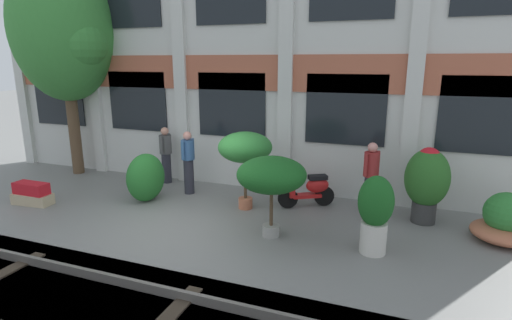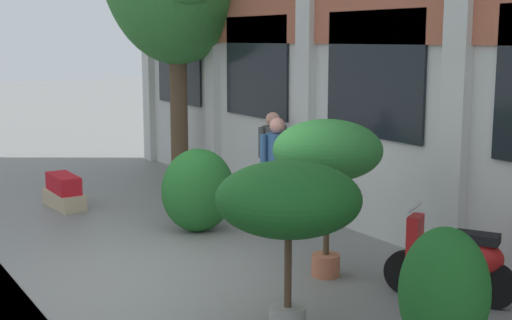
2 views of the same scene
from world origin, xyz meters
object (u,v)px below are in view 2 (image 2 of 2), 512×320
potted_plant_terracotta_small (328,153)px  topiary_hedge (198,190)px  scooter_near_curb (456,262)px  potted_plant_tall_urn (289,202)px  resident_near_plants (273,159)px  potted_plant_square_trough (64,192)px  resident_by_doorway (277,172)px  potted_plant_glazed_jar (443,317)px

potted_plant_terracotta_small → topiary_hedge: size_ratio=1.53×
scooter_near_curb → potted_plant_tall_urn: bearing=49.7°
potted_plant_terracotta_small → resident_near_plants: bearing=158.6°
potted_plant_square_trough → scooter_near_curb: size_ratio=0.82×
potted_plant_terracotta_small → resident_near_plants: size_ratio=1.14×
potted_plant_terracotta_small → resident_by_doorway: potted_plant_terracotta_small is taller
resident_by_doorway → potted_plant_terracotta_small: bearing=-11.3°
potted_plant_tall_urn → scooter_near_curb: 2.08m
potted_plant_glazed_jar → scooter_near_curb: potted_plant_glazed_jar is taller
potted_plant_glazed_jar → resident_by_doorway: 5.14m
potted_plant_square_trough → potted_plant_tall_urn: 6.10m
potted_plant_terracotta_small → potted_plant_tall_urn: 1.65m
scooter_near_curb → topiary_hedge: (-3.88, -1.01, 0.16)m
resident_by_doorway → potted_plant_glazed_jar: bearing=-15.9°
scooter_near_curb → topiary_hedge: bearing=-16.1°
topiary_hedge → resident_near_plants: bearing=104.3°
resident_near_plants → resident_by_doorway: bearing=146.5°
potted_plant_tall_urn → potted_plant_glazed_jar: bearing=-0.7°
potted_plant_terracotta_small → resident_by_doorway: bearing=164.3°
scooter_near_curb → resident_near_plants: (-4.27, 0.50, 0.42)m
resident_near_plants → topiary_hedge: size_ratio=1.34×
scooter_near_curb → resident_near_plants: size_ratio=0.77×
potted_plant_terracotta_small → scooter_near_curb: size_ratio=1.48×
potted_plant_glazed_jar → resident_near_plants: 6.38m
potted_plant_terracotta_small → scooter_near_curb: (1.38, 0.64, -1.01)m
resident_near_plants → potted_plant_terracotta_small: bearing=155.1°
scooter_near_curb → potted_plant_glazed_jar: bearing=99.8°
potted_plant_square_trough → potted_plant_terracotta_small: bearing=17.6°
resident_by_doorway → topiary_hedge: bearing=-124.0°
potted_plant_glazed_jar → topiary_hedge: bearing=170.7°
potted_plant_glazed_jar → topiary_hedge: (-5.52, 0.90, -0.21)m
potted_plant_glazed_jar → potted_plant_square_trough: bearing=-177.9°
potted_plant_terracotta_small → resident_near_plants: (-2.89, 1.14, -0.59)m
potted_plant_square_trough → potted_plant_tall_urn: size_ratio=0.62×
topiary_hedge → potted_plant_terracotta_small: bearing=8.5°
potted_plant_square_trough → resident_by_doorway: resident_by_doorway is taller
resident_by_doorway → resident_near_plants: 1.26m
potted_plant_square_trough → resident_near_plants: size_ratio=0.63×
scooter_near_curb → resident_by_doorway: size_ratio=0.75×
potted_plant_square_trough → potted_plant_tall_urn: bearing=3.1°
potted_plant_tall_urn → resident_near_plants: size_ratio=1.01×
potted_plant_glazed_jar → potted_plant_terracotta_small: bearing=157.0°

